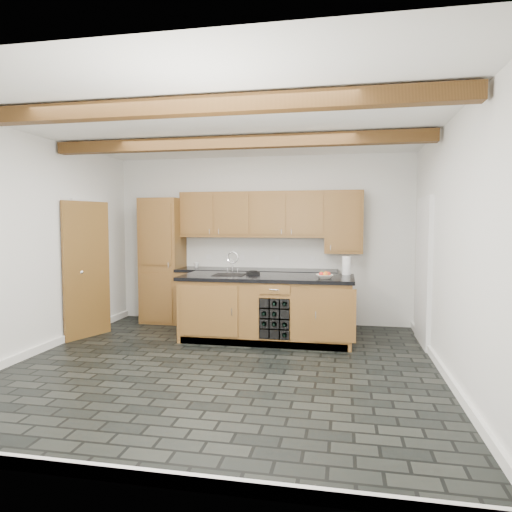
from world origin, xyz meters
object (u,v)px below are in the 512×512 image
Objects in this scene: island at (267,308)px; kitchen_scale at (253,273)px; fruit_bowl at (324,276)px; paper_towel at (346,265)px.

kitchen_scale is (-0.23, 0.11, 0.49)m from island.
fruit_bowl is at bearing -36.57° from kitchen_scale.
fruit_bowl is at bearing -11.73° from island.
island is at bearing -47.61° from kitchen_scale.
paper_towel is (0.29, 0.54, 0.11)m from fruit_bowl.
kitchen_scale is at bearing 153.90° from island.
kitchen_scale is 1.09m from fruit_bowl.
island is at bearing -161.79° from paper_towel.
fruit_bowl is at bearing -118.58° from paper_towel.
kitchen_scale is 1.37m from paper_towel.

